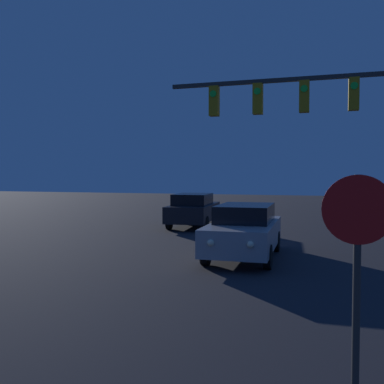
{
  "coord_description": "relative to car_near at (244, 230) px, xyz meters",
  "views": [
    {
      "loc": [
        3.86,
        8.41,
        2.46
      ],
      "look_at": [
        0.0,
        21.0,
        1.92
      ],
      "focal_mm": 40.0,
      "sensor_mm": 36.0,
      "label": 1
    }
  ],
  "objects": [
    {
      "name": "car_near",
      "position": [
        0.0,
        0.0,
        0.0
      ],
      "size": [
        1.92,
        4.46,
        1.56
      ],
      "rotation": [
        0.0,
        0.0,
        3.16
      ],
      "color": "#99999E",
      "rests_on": "ground_plane"
    },
    {
      "name": "car_far",
      "position": [
        -3.62,
        6.76,
        0.0
      ],
      "size": [
        2.12,
        4.52,
        1.56
      ],
      "rotation": [
        0.0,
        0.0,
        0.08
      ],
      "color": "black",
      "rests_on": "ground_plane"
    },
    {
      "name": "traffic_signal_mast",
      "position": [
        2.11,
        0.26,
        3.38
      ],
      "size": [
        6.74,
        0.3,
        5.91
      ],
      "color": "#2D2D2D",
      "rests_on": "ground_plane"
    },
    {
      "name": "stop_sign",
      "position": [
        2.51,
        -8.37,
        0.87
      ],
      "size": [
        0.63,
        0.07,
        2.46
      ],
      "color": "#2D2D2D",
      "rests_on": "ground_plane"
    }
  ]
}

